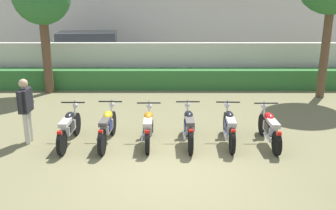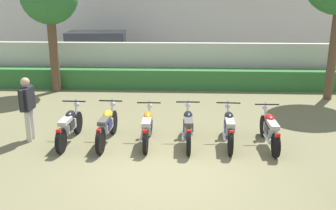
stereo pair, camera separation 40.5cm
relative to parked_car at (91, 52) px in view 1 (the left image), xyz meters
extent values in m
plane|color=olive|center=(3.67, -10.51, -0.94)|extent=(60.00, 60.00, 0.00)
cube|color=beige|center=(3.67, -2.70, -0.08)|extent=(23.82, 0.30, 1.71)
cube|color=#337033|center=(3.67, -3.40, -0.55)|extent=(19.06, 0.70, 0.77)
cube|color=silver|center=(0.05, 0.00, -0.20)|extent=(4.63, 2.20, 1.00)
cube|color=#2D333D|center=(-0.15, -0.01, 0.63)|extent=(2.83, 1.91, 0.65)
cylinder|color=black|center=(1.55, 1.05, -0.60)|extent=(0.70, 0.27, 0.68)
cylinder|color=black|center=(1.69, -0.79, -0.60)|extent=(0.70, 0.27, 0.68)
cylinder|color=black|center=(-1.59, 0.80, -0.60)|extent=(0.70, 0.27, 0.68)
cylinder|color=black|center=(-1.45, -1.04, -0.60)|extent=(0.70, 0.27, 0.68)
cylinder|color=brown|center=(-0.83, -4.03, 0.47)|extent=(0.33, 0.33, 2.82)
cylinder|color=brown|center=(9.17, -4.70, 0.70)|extent=(0.29, 0.29, 3.26)
cylinder|color=black|center=(1.24, -8.49, -0.64)|extent=(0.10, 0.59, 0.59)
cylinder|color=black|center=(1.22, -9.80, -0.64)|extent=(0.10, 0.59, 0.59)
cube|color=silver|center=(1.23, -9.19, -0.49)|extent=(0.21, 0.60, 0.22)
ellipsoid|color=black|center=(1.23, -9.02, -0.26)|extent=(0.23, 0.44, 0.22)
cube|color=beige|center=(1.22, -9.42, -0.28)|extent=(0.21, 0.52, 0.10)
cube|color=red|center=(1.21, -9.90, -0.36)|extent=(0.10, 0.08, 0.08)
cylinder|color=silver|center=(1.24, -8.58, -0.32)|extent=(0.05, 0.23, 0.65)
cylinder|color=black|center=(1.24, -8.67, 0.00)|extent=(0.60, 0.05, 0.04)
sphere|color=silver|center=(1.24, -8.47, -0.14)|extent=(0.14, 0.14, 0.14)
cylinder|color=silver|center=(1.10, -9.44, -0.62)|extent=(0.08, 0.55, 0.07)
cube|color=black|center=(1.23, -9.24, -0.44)|extent=(0.25, 0.36, 0.20)
cylinder|color=black|center=(2.19, -8.47, -0.62)|extent=(0.11, 0.63, 0.63)
cylinder|color=black|center=(2.14, -9.80, -0.62)|extent=(0.11, 0.63, 0.63)
cube|color=silver|center=(2.17, -9.18, -0.47)|extent=(0.22, 0.61, 0.22)
ellipsoid|color=yellow|center=(2.17, -9.01, -0.24)|extent=(0.24, 0.45, 0.22)
cube|color=#4C4742|center=(2.16, -9.41, -0.26)|extent=(0.22, 0.53, 0.10)
cube|color=red|center=(2.14, -9.90, -0.34)|extent=(0.10, 0.08, 0.08)
cylinder|color=silver|center=(2.19, -8.56, -0.30)|extent=(0.06, 0.23, 0.65)
cylinder|color=black|center=(2.19, -8.65, 0.02)|extent=(0.60, 0.06, 0.04)
sphere|color=silver|center=(2.20, -8.45, -0.12)|extent=(0.14, 0.14, 0.14)
cylinder|color=silver|center=(2.04, -9.43, -0.60)|extent=(0.09, 0.55, 0.07)
cube|color=navy|center=(2.16, -9.23, -0.42)|extent=(0.25, 0.37, 0.20)
cylinder|color=black|center=(3.17, -8.52, -0.65)|extent=(0.10, 0.58, 0.58)
cylinder|color=black|center=(3.18, -9.73, -0.65)|extent=(0.10, 0.58, 0.58)
cube|color=silver|center=(3.18, -9.17, -0.50)|extent=(0.21, 0.60, 0.22)
ellipsoid|color=orange|center=(3.18, -9.00, -0.27)|extent=(0.22, 0.44, 0.22)
cube|color=#B2ADA3|center=(3.18, -9.40, -0.29)|extent=(0.21, 0.52, 0.10)
cube|color=red|center=(3.18, -9.83, -0.37)|extent=(0.10, 0.08, 0.08)
cylinder|color=silver|center=(3.17, -8.61, -0.33)|extent=(0.05, 0.23, 0.65)
cylinder|color=black|center=(3.17, -8.70, -0.01)|extent=(0.60, 0.04, 0.04)
sphere|color=silver|center=(3.17, -8.50, -0.15)|extent=(0.14, 0.14, 0.14)
cylinder|color=silver|center=(3.06, -9.42, -0.63)|extent=(0.08, 0.55, 0.07)
cube|color=black|center=(3.18, -9.22, -0.45)|extent=(0.24, 0.36, 0.20)
cylinder|color=black|center=(4.16, -8.49, -0.62)|extent=(0.10, 0.63, 0.63)
cylinder|color=black|center=(4.18, -9.75, -0.62)|extent=(0.10, 0.63, 0.63)
cube|color=silver|center=(4.17, -9.17, -0.47)|extent=(0.21, 0.60, 0.22)
ellipsoid|color=black|center=(4.17, -9.00, -0.24)|extent=(0.23, 0.44, 0.22)
cube|color=#4C4742|center=(4.18, -9.40, -0.26)|extent=(0.21, 0.52, 0.10)
cube|color=red|center=(4.18, -9.85, -0.34)|extent=(0.10, 0.08, 0.08)
cylinder|color=silver|center=(4.16, -8.58, -0.30)|extent=(0.05, 0.23, 0.65)
cylinder|color=black|center=(4.16, -8.67, 0.02)|extent=(0.60, 0.05, 0.04)
sphere|color=silver|center=(4.16, -8.47, -0.12)|extent=(0.14, 0.14, 0.14)
cylinder|color=silver|center=(4.06, -9.42, -0.60)|extent=(0.08, 0.55, 0.07)
cube|color=navy|center=(4.17, -9.22, -0.42)|extent=(0.25, 0.36, 0.20)
cylinder|color=black|center=(5.19, -8.48, -0.63)|extent=(0.11, 0.61, 0.61)
cylinder|color=black|center=(5.15, -9.72, -0.63)|extent=(0.11, 0.61, 0.61)
cube|color=silver|center=(5.17, -9.15, -0.48)|extent=(0.22, 0.61, 0.22)
ellipsoid|color=black|center=(5.18, -8.98, -0.25)|extent=(0.24, 0.45, 0.22)
cube|color=#B2ADA3|center=(5.16, -9.38, -0.27)|extent=(0.22, 0.53, 0.10)
cube|color=red|center=(5.15, -9.82, -0.35)|extent=(0.10, 0.08, 0.08)
cylinder|color=silver|center=(5.19, -8.57, -0.31)|extent=(0.06, 0.23, 0.65)
cylinder|color=black|center=(5.19, -8.66, 0.01)|extent=(0.60, 0.06, 0.04)
sphere|color=silver|center=(5.20, -8.46, -0.13)|extent=(0.14, 0.14, 0.14)
cylinder|color=silver|center=(5.04, -9.40, -0.61)|extent=(0.09, 0.55, 0.07)
cube|color=navy|center=(5.17, -9.20, -0.43)|extent=(0.25, 0.37, 0.20)
cylinder|color=black|center=(6.15, -8.51, -0.65)|extent=(0.10, 0.56, 0.56)
cylinder|color=black|center=(6.16, -9.81, -0.65)|extent=(0.10, 0.56, 0.56)
cube|color=silver|center=(6.15, -9.21, -0.50)|extent=(0.21, 0.60, 0.22)
ellipsoid|color=red|center=(6.15, -9.04, -0.27)|extent=(0.22, 0.44, 0.22)
cube|color=beige|center=(6.16, -9.44, -0.29)|extent=(0.20, 0.52, 0.10)
cube|color=red|center=(6.16, -9.91, -0.37)|extent=(0.10, 0.08, 0.08)
cylinder|color=silver|center=(6.15, -8.60, -0.33)|extent=(0.05, 0.23, 0.65)
cylinder|color=black|center=(6.15, -8.69, -0.01)|extent=(0.60, 0.04, 0.04)
sphere|color=silver|center=(6.15, -8.49, -0.15)|extent=(0.14, 0.14, 0.14)
cylinder|color=silver|center=(6.04, -9.46, -0.63)|extent=(0.07, 0.55, 0.07)
cube|color=black|center=(6.15, -9.26, -0.45)|extent=(0.24, 0.36, 0.20)
cylinder|color=beige|center=(0.18, -8.93, -0.53)|extent=(0.13, 0.13, 0.81)
cylinder|color=beige|center=(0.18, -9.14, -0.53)|extent=(0.13, 0.13, 0.81)
cube|color=#232328|center=(0.18, -9.03, 0.16)|extent=(0.22, 0.47, 0.57)
cylinder|color=#232328|center=(0.18, -8.75, 0.17)|extent=(0.09, 0.09, 0.54)
cylinder|color=#232328|center=(0.18, -9.32, 0.17)|extent=(0.09, 0.09, 0.54)
sphere|color=tan|center=(0.18, -9.03, 0.58)|extent=(0.22, 0.22, 0.22)
camera|label=1|loc=(3.66, -17.78, 2.63)|focal=39.94mm
camera|label=2|loc=(4.06, -17.77, 2.63)|focal=39.94mm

